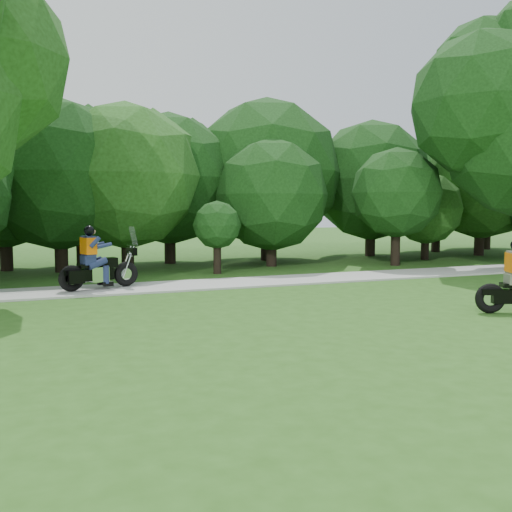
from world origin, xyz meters
TOP-DOWN VIEW (x-y plane):
  - ground at (0.00, 0.00)m, footprint 100.00×100.00m
  - walkway at (0.00, 8.00)m, footprint 60.00×2.20m
  - tree_line at (0.29, 14.73)m, footprint 40.07×11.89m
  - touring_motorcycle at (-5.69, 7.96)m, footprint 2.40×1.25m

SIDE VIEW (x-z plane):
  - ground at x=0.00m, z-range 0.00..0.00m
  - walkway at x=0.00m, z-range 0.00..0.06m
  - touring_motorcycle at x=-5.69m, z-range -0.20..1.67m
  - tree_line at x=0.29m, z-range -0.07..7.31m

